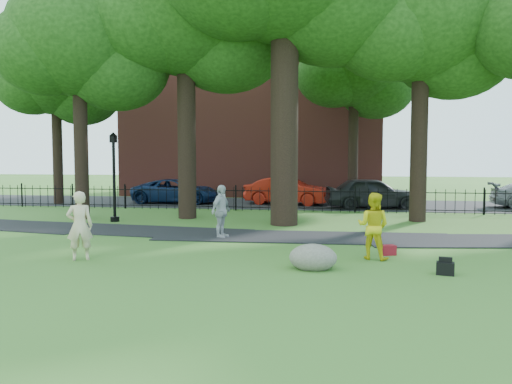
% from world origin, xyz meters
% --- Properties ---
extents(ground, '(120.00, 120.00, 0.00)m').
position_xyz_m(ground, '(0.00, 0.00, 0.00)').
color(ground, '#3D6925').
rests_on(ground, ground).
extents(footpath, '(36.07, 3.85, 0.03)m').
position_xyz_m(footpath, '(1.00, 3.90, 0.00)').
color(footpath, black).
rests_on(footpath, ground).
extents(street, '(80.00, 7.00, 0.02)m').
position_xyz_m(street, '(0.00, 16.00, 0.00)').
color(street, black).
rests_on(street, ground).
extents(iron_fence, '(44.00, 0.04, 1.20)m').
position_xyz_m(iron_fence, '(0.00, 12.00, 0.60)').
color(iron_fence, black).
rests_on(iron_fence, ground).
extents(brick_building, '(18.00, 8.00, 12.00)m').
position_xyz_m(brick_building, '(-4.00, 24.00, 6.00)').
color(brick_building, brown).
rests_on(brick_building, ground).
extents(tree_row, '(26.82, 7.96, 12.42)m').
position_xyz_m(tree_row, '(0.52, 8.40, 8.15)').
color(tree_row, black).
rests_on(tree_row, ground).
extents(woman, '(0.79, 0.69, 1.84)m').
position_xyz_m(woman, '(-4.63, -0.75, 0.92)').
color(woman, beige).
rests_on(woman, ground).
extents(man, '(1.05, 0.94, 1.78)m').
position_xyz_m(man, '(3.05, 0.60, 0.89)').
color(man, gold).
rests_on(man, ground).
extents(pedestrian, '(0.75, 1.14, 1.80)m').
position_xyz_m(pedestrian, '(-1.76, 3.39, 0.90)').
color(pedestrian, '#B0AFB4').
rests_on(pedestrian, ground).
extents(boulder, '(1.42, 1.27, 0.68)m').
position_xyz_m(boulder, '(1.52, -0.87, 0.34)').
color(boulder, slate).
rests_on(boulder, ground).
extents(lamppost, '(0.38, 0.38, 3.79)m').
position_xyz_m(lamppost, '(-7.19, 6.86, 1.86)').
color(lamppost, black).
rests_on(lamppost, ground).
extents(backpack, '(0.44, 0.32, 0.30)m').
position_xyz_m(backpack, '(4.58, -0.98, 0.15)').
color(backpack, black).
rests_on(backpack, ground).
extents(red_bag, '(0.47, 0.39, 0.28)m').
position_xyz_m(red_bag, '(3.51, 1.24, 0.14)').
color(red_bag, maroon).
rests_on(red_bag, ground).
extents(red_sedan, '(5.03, 2.44, 1.59)m').
position_xyz_m(red_sedan, '(-0.68, 15.50, 0.79)').
color(red_sedan, '#9A170B').
rests_on(red_sedan, ground).
extents(navy_van, '(5.16, 2.41, 1.43)m').
position_xyz_m(navy_van, '(-7.24, 15.33, 0.71)').
color(navy_van, '#0D1E42').
rests_on(navy_van, ground).
extents(grey_car, '(5.17, 2.76, 1.67)m').
position_xyz_m(grey_car, '(3.96, 14.03, 0.84)').
color(grey_car, black).
rests_on(grey_car, ground).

